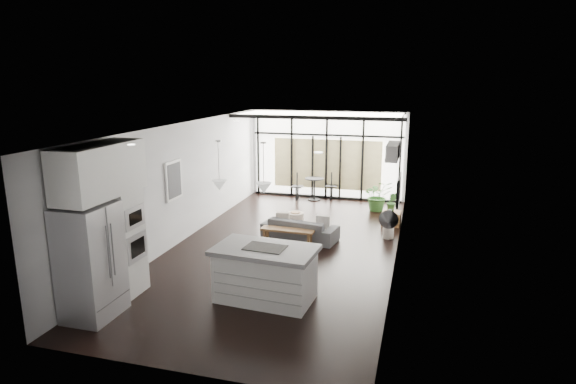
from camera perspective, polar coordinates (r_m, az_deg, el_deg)
The scene contains 27 objects.
floor at distance 11.15m, azimuth -0.42°, elevation -6.61°, with size 5.00×10.00×0.00m, color black.
ceiling at distance 10.52m, azimuth -0.44°, elevation 7.87°, with size 5.00×10.00×0.00m, color white.
wall_left at distance 11.67m, azimuth -12.32°, elevation 1.15°, with size 0.02×10.00×2.80m, color white.
wall_right at distance 10.36m, azimuth 12.98°, elevation -0.42°, with size 0.02×10.00×2.80m, color white.
wall_back at distance 15.53m, azimuth 4.66°, elevation 4.42°, with size 5.00×0.02×2.80m, color white.
wall_front at distance 6.31m, azimuth -13.17°, elevation -9.47°, with size 5.00×0.02×2.80m, color white.
glazing at distance 15.42m, azimuth 4.58°, elevation 4.35°, with size 5.00×0.20×2.80m, color black.
skylight at distance 14.40m, azimuth 4.00°, elevation 9.21°, with size 4.70×1.90×0.06m, color white.
neighbour_building at distance 15.53m, azimuth 4.60°, elevation 3.30°, with size 3.50×0.02×1.60m, color #F6E9A0.
island at distance 8.52m, azimuth -2.70°, elevation -9.66°, with size 1.76×1.04×0.96m, color silver.
cooktop at distance 8.34m, azimuth -2.73°, elevation -6.58°, with size 0.70×0.46×0.01m, color black.
fridge at distance 8.40m, azimuth -22.35°, elevation -7.66°, with size 0.73×0.91×1.88m, color #A6A6AB.
appliance_column at distance 9.02m, azimuth -19.37°, elevation -3.89°, with size 0.65×0.68×2.50m, color silver.
upper_cabinets at distance 8.39m, azimuth -21.42°, elevation 2.41°, with size 0.62×1.75×0.86m, color silver.
pendant_left at distance 8.31m, azimuth -8.13°, elevation 0.79°, with size 0.26×0.26×0.18m, color white.
pendant_right at distance 8.03m, azimuth -2.89°, elevation 0.46°, with size 0.26×0.26×0.18m, color white.
sofa at distance 11.61m, azimuth 1.43°, elevation -3.95°, with size 1.81×0.53×0.71m, color #464648.
console_bench at distance 11.22m, azimuth -0.05°, elevation -5.39°, with size 1.25×0.31×0.40m, color brown.
pouf at distance 12.69m, azimuth 0.87°, elevation -3.25°, with size 0.45×0.45×0.36m, color beige.
crate at distance 13.05m, azimuth 12.15°, elevation -3.08°, with size 0.47×0.47×0.36m, color brown.
plant_tall at distance 14.31m, azimuth 10.58°, elevation -0.82°, with size 0.82×0.91×0.71m, color #346729.
plant_crate at distance 12.97m, azimuth 12.21°, elevation -1.82°, with size 0.30×0.54×0.24m, color #346729.
milk_can at distance 11.96m, azimuth 11.83°, elevation -4.15°, with size 0.27×0.27×0.53m, color beige.
bistro_set at distance 15.33m, azimuth 3.13°, elevation 0.32°, with size 1.46×0.58×0.70m, color black.
tv at distance 11.36m, azimuth 13.01°, elevation 0.26°, with size 0.05×1.10×0.65m, color black.
ac_unit at distance 9.38m, azimuth 12.34°, elevation 4.73°, with size 0.22×0.90×0.30m, color white.
framed_art at distance 11.20m, azimuth -13.40°, elevation 1.36°, with size 0.04×0.70×0.90m, color black.
Camera 1 is at (2.88, -10.07, 3.82)m, focal length 30.00 mm.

